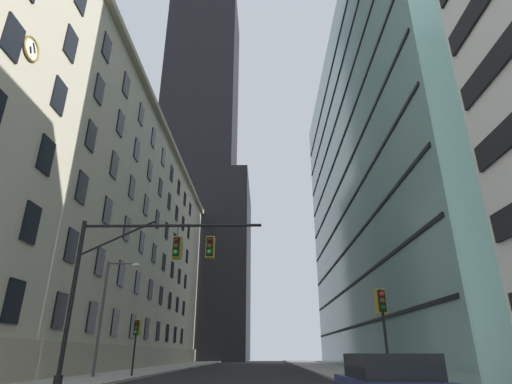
{
  "coord_description": "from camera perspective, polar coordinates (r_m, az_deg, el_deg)",
  "views": [
    {
      "loc": [
        1.91,
        -12.79,
        1.51
      ],
      "look_at": [
        1.27,
        21.12,
        15.28
      ],
      "focal_mm": 27.95,
      "sensor_mm": 36.0,
      "label": 1
    }
  ],
  "objects": [
    {
      "name": "street_lamppost",
      "position": [
        29.48,
        -20.45,
        -14.91
      ],
      "size": [
        2.28,
        0.32,
        7.31
      ],
      "color": "#47474C",
      "rests_on": "sidewalk_left"
    },
    {
      "name": "glass_office_midrise",
      "position": [
        50.52,
        22.1,
        1.75
      ],
      "size": [
        18.3,
        49.06,
        41.07
      ],
      "color": "gray",
      "rests_on": "ground"
    },
    {
      "name": "dark_skyscraper",
      "position": [
        107.78,
        -7.94,
        8.91
      ],
      "size": [
        26.13,
        26.13,
        191.2
      ],
      "color": "black",
      "rests_on": "ground"
    },
    {
      "name": "traffic_light_near_right",
      "position": [
        18.61,
        17.54,
        -15.47
      ],
      "size": [
        0.4,
        0.63,
        3.97
      ],
      "color": "black",
      "rests_on": "sidewalk_right"
    },
    {
      "name": "traffic_signal_mast",
      "position": [
        19.51,
        -15.04,
        -9.88
      ],
      "size": [
        8.78,
        0.63,
        7.36
      ],
      "color": "black",
      "rests_on": "sidewalk_left"
    },
    {
      "name": "traffic_light_far_left",
      "position": [
        29.83,
        -16.71,
        -18.48
      ],
      "size": [
        0.4,
        0.63,
        3.5
      ],
      "color": "black",
      "rests_on": "sidewalk_left"
    },
    {
      "name": "station_building",
      "position": [
        49.25,
        -23.54,
        -4.73
      ],
      "size": [
        15.68,
        72.1,
        29.38
      ],
      "color": "#B2A88E",
      "rests_on": "ground"
    }
  ]
}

